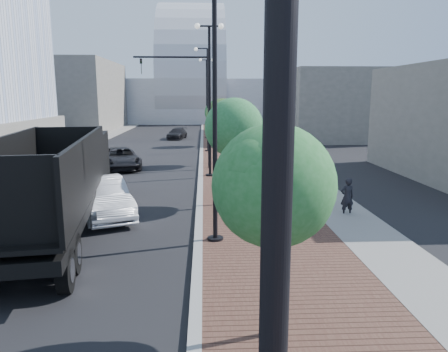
{
  "coord_description": "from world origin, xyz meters",
  "views": [
    {
      "loc": [
        0.23,
        -4.07,
        5.08
      ],
      "look_at": [
        1.0,
        12.0,
        2.0
      ],
      "focal_mm": 33.73,
      "sensor_mm": 36.0,
      "label": 1
    }
  ],
  "objects_px": {
    "dump_truck": "(67,180)",
    "pedestrian": "(347,197)",
    "dark_car_mid": "(121,158)",
    "white_sedan": "(103,198)"
  },
  "relations": [
    {
      "from": "dump_truck",
      "to": "pedestrian",
      "type": "bearing_deg",
      "value": -10.72
    },
    {
      "from": "dump_truck",
      "to": "dark_car_mid",
      "type": "bearing_deg",
      "value": 82.65
    },
    {
      "from": "dark_car_mid",
      "to": "pedestrian",
      "type": "height_order",
      "value": "pedestrian"
    },
    {
      "from": "dark_car_mid",
      "to": "white_sedan",
      "type": "bearing_deg",
      "value": -99.54
    },
    {
      "from": "dump_truck",
      "to": "pedestrian",
      "type": "height_order",
      "value": "dump_truck"
    },
    {
      "from": "dump_truck",
      "to": "pedestrian",
      "type": "xyz_separation_m",
      "value": [
        11.86,
        -0.6,
        -0.75
      ]
    },
    {
      "from": "dump_truck",
      "to": "pedestrian",
      "type": "relative_size",
      "value": 8.4
    },
    {
      "from": "dump_truck",
      "to": "dark_car_mid",
      "type": "relative_size",
      "value": 2.65
    },
    {
      "from": "dump_truck",
      "to": "white_sedan",
      "type": "bearing_deg",
      "value": -14.18
    },
    {
      "from": "dump_truck",
      "to": "white_sedan",
      "type": "distance_m",
      "value": 1.69
    }
  ]
}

